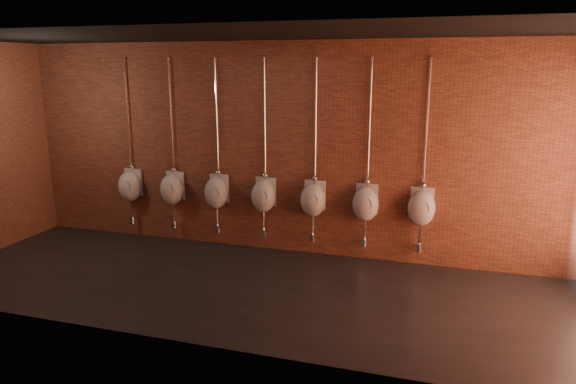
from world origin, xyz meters
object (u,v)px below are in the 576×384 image
at_px(urinal_2, 217,192).
at_px(urinal_5, 366,203).
at_px(urinal_4, 313,199).
at_px(urinal_3, 263,195).
at_px(urinal_0, 130,185).
at_px(urinal_1, 172,188).
at_px(urinal_6, 422,207).

distance_m(urinal_2, urinal_5, 2.36).
height_order(urinal_2, urinal_4, same).
relative_size(urinal_4, urinal_5, 1.00).
height_order(urinal_3, urinal_4, same).
xyz_separation_m(urinal_2, urinal_3, (0.79, 0.00, 0.00)).
xyz_separation_m(urinal_4, urinal_5, (0.79, 0.00, 0.00)).
height_order(urinal_3, urinal_5, same).
xyz_separation_m(urinal_0, urinal_3, (2.36, 0.00, 0.00)).
distance_m(urinal_1, urinal_2, 0.79).
bearing_deg(urinal_5, urinal_3, 180.00).
distance_m(urinal_1, urinal_6, 3.93).
bearing_deg(urinal_1, urinal_4, 0.00).
distance_m(urinal_2, urinal_6, 3.15).
relative_size(urinal_3, urinal_5, 1.00).
bearing_deg(urinal_5, urinal_2, 180.00).
height_order(urinal_2, urinal_5, same).
bearing_deg(urinal_0, urinal_3, 0.00).
relative_size(urinal_3, urinal_4, 1.00).
relative_size(urinal_1, urinal_5, 1.00).
xyz_separation_m(urinal_1, urinal_6, (3.93, 0.00, 0.00)).
height_order(urinal_0, urinal_4, same).
relative_size(urinal_0, urinal_3, 1.00).
distance_m(urinal_0, urinal_5, 3.93).
xyz_separation_m(urinal_3, urinal_4, (0.79, 0.00, 0.00)).
relative_size(urinal_0, urinal_1, 1.00).
height_order(urinal_2, urinal_6, same).
bearing_deg(urinal_4, urinal_1, 180.00).
bearing_deg(urinal_4, urinal_2, 180.00).
bearing_deg(urinal_1, urinal_0, 180.00).
xyz_separation_m(urinal_4, urinal_6, (1.57, 0.00, 0.00)).
distance_m(urinal_1, urinal_3, 1.57).
distance_m(urinal_3, urinal_6, 2.36).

